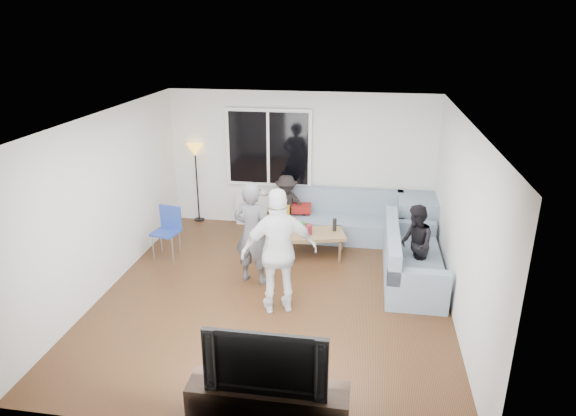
% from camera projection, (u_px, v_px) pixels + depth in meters
% --- Properties ---
extents(floor, '(5.00, 5.50, 0.04)m').
position_uv_depth(floor, '(275.00, 296.00, 7.51)').
color(floor, '#56351C').
rests_on(floor, ground).
extents(ceiling, '(5.00, 5.50, 0.04)m').
position_uv_depth(ceiling, '(273.00, 117.00, 6.59)').
color(ceiling, white).
rests_on(ceiling, ground).
extents(wall_back, '(5.00, 0.04, 2.60)m').
position_uv_depth(wall_back, '(301.00, 161.00, 9.62)').
color(wall_back, silver).
rests_on(wall_back, ground).
extents(wall_front, '(5.00, 0.04, 2.60)m').
position_uv_depth(wall_front, '(217.00, 323.00, 4.49)').
color(wall_front, silver).
rests_on(wall_front, ground).
extents(wall_left, '(0.04, 5.50, 2.60)m').
position_uv_depth(wall_left, '(105.00, 203.00, 7.43)').
color(wall_left, silver).
rests_on(wall_left, ground).
extents(wall_right, '(0.04, 5.50, 2.60)m').
position_uv_depth(wall_right, '(463.00, 223.00, 6.68)').
color(wall_right, silver).
rests_on(wall_right, ground).
extents(window_frame, '(1.62, 0.06, 1.47)m').
position_uv_depth(window_frame, '(269.00, 148.00, 9.55)').
color(window_frame, white).
rests_on(window_frame, wall_back).
extents(window_glass, '(1.50, 0.02, 1.35)m').
position_uv_depth(window_glass, '(268.00, 148.00, 9.51)').
color(window_glass, black).
rests_on(window_glass, window_frame).
extents(window_mullion, '(0.05, 0.03, 1.35)m').
position_uv_depth(window_mullion, '(268.00, 148.00, 9.50)').
color(window_mullion, white).
rests_on(window_mullion, window_frame).
extents(radiator, '(1.30, 0.12, 0.62)m').
position_uv_depth(radiator, '(269.00, 210.00, 9.94)').
color(radiator, silver).
rests_on(radiator, floor).
extents(potted_plant, '(0.23, 0.19, 0.39)m').
position_uv_depth(potted_plant, '(289.00, 187.00, 9.68)').
color(potted_plant, '#2A6A2F').
rests_on(potted_plant, radiator).
extents(vase, '(0.16, 0.16, 0.15)m').
position_uv_depth(vase, '(264.00, 192.00, 9.79)').
color(vase, silver).
rests_on(vase, radiator).
extents(sofa_back_section, '(2.30, 0.85, 0.85)m').
position_uv_depth(sofa_back_section, '(339.00, 216.00, 9.34)').
color(sofa_back_section, gray).
rests_on(sofa_back_section, floor).
extents(sofa_right_section, '(2.00, 0.85, 0.85)m').
position_uv_depth(sofa_right_section, '(414.00, 255.00, 7.78)').
color(sofa_right_section, gray).
rests_on(sofa_right_section, floor).
extents(sofa_corner, '(0.85, 0.85, 0.85)m').
position_uv_depth(sofa_corner, '(421.00, 220.00, 9.13)').
color(sofa_corner, gray).
rests_on(sofa_corner, floor).
extents(cushion_yellow, '(0.40, 0.35, 0.14)m').
position_uv_depth(cushion_yellow, '(280.00, 209.00, 9.46)').
color(cushion_yellow, gold).
rests_on(cushion_yellow, sofa_back_section).
extents(cushion_red, '(0.39, 0.34, 0.13)m').
position_uv_depth(cushion_red, '(301.00, 208.00, 9.47)').
color(cushion_red, maroon).
rests_on(cushion_red, sofa_back_section).
extents(coffee_table, '(1.21, 0.85, 0.40)m').
position_uv_depth(coffee_table, '(312.00, 243.00, 8.73)').
color(coffee_table, '#A07C4D').
rests_on(coffee_table, floor).
extents(pitcher, '(0.17, 0.17, 0.17)m').
position_uv_depth(pitcher, '(307.00, 229.00, 8.58)').
color(pitcher, maroon).
rests_on(pitcher, coffee_table).
extents(side_chair, '(0.47, 0.47, 0.86)m').
position_uv_depth(side_chair, '(166.00, 233.00, 8.57)').
color(side_chair, '#223C95').
rests_on(side_chair, floor).
extents(floor_lamp, '(0.32, 0.32, 1.56)m').
position_uv_depth(floor_lamp, '(197.00, 183.00, 10.02)').
color(floor_lamp, gold).
rests_on(floor_lamp, floor).
extents(player_left, '(0.65, 0.49, 1.60)m').
position_uv_depth(player_left, '(252.00, 234.00, 7.62)').
color(player_left, '#4E4E53').
rests_on(player_left, floor).
extents(player_right, '(1.12, 0.75, 1.77)m').
position_uv_depth(player_right, '(279.00, 252.00, 6.83)').
color(player_right, silver).
rests_on(player_right, floor).
extents(spectator_right, '(0.56, 0.67, 1.24)m').
position_uv_depth(spectator_right, '(415.00, 245.00, 7.67)').
color(spectator_right, black).
rests_on(spectator_right, floor).
extents(spectator_back, '(0.75, 0.45, 1.14)m').
position_uv_depth(spectator_back, '(286.00, 205.00, 9.47)').
color(spectator_back, black).
rests_on(spectator_back, floor).
extents(tv_console, '(1.60, 0.40, 0.44)m').
position_uv_depth(tv_console, '(268.00, 404.00, 5.06)').
color(tv_console, '#35271A').
rests_on(tv_console, floor).
extents(television, '(1.19, 0.16, 0.69)m').
position_uv_depth(television, '(267.00, 357.00, 4.86)').
color(television, black).
rests_on(television, tv_console).
extents(bottle_a, '(0.07, 0.07, 0.22)m').
position_uv_depth(bottle_a, '(295.00, 224.00, 8.74)').
color(bottle_a, '#C55F0B').
rests_on(bottle_a, coffee_table).
extents(bottle_e, '(0.07, 0.07, 0.22)m').
position_uv_depth(bottle_e, '(335.00, 225.00, 8.71)').
color(bottle_e, black).
rests_on(bottle_e, coffee_table).
extents(bottle_b, '(0.08, 0.08, 0.22)m').
position_uv_depth(bottle_b, '(303.00, 228.00, 8.56)').
color(bottle_b, '#1B971F').
rests_on(bottle_b, coffee_table).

